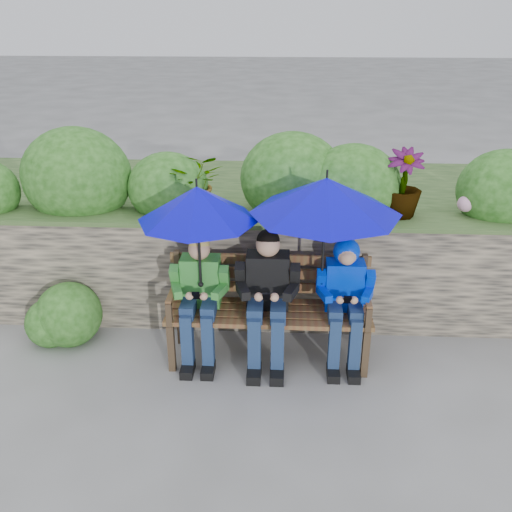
# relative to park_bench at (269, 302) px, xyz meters

# --- Properties ---
(ground) EXTENTS (60.00, 60.00, 0.00)m
(ground) POSITION_rel_park_bench_xyz_m (-0.10, -0.21, -0.49)
(ground) COLOR slate
(ground) RESTS_ON ground
(garden_backdrop) EXTENTS (8.00, 2.89, 1.85)m
(garden_backdrop) POSITION_rel_park_bench_xyz_m (-0.25, 1.39, 0.12)
(garden_backdrop) COLOR #32312C
(garden_backdrop) RESTS_ON ground
(park_bench) EXTENTS (1.65, 0.48, 0.87)m
(park_bench) POSITION_rel_park_bench_xyz_m (0.00, 0.00, 0.00)
(park_bench) COLOR #3C2D1E
(park_bench) RESTS_ON ground
(boy_left) EXTENTS (0.47, 0.54, 1.06)m
(boy_left) POSITION_rel_park_bench_xyz_m (-0.56, -0.07, 0.10)
(boy_left) COLOR #278727
(boy_left) RESTS_ON ground
(boy_middle) EXTENTS (0.51, 0.59, 1.12)m
(boy_middle) POSITION_rel_park_bench_xyz_m (-0.01, -0.08, 0.13)
(boy_middle) COLOR black
(boy_middle) RESTS_ON ground
(boy_right) EXTENTS (0.45, 0.55, 1.05)m
(boy_right) POSITION_rel_park_bench_xyz_m (0.60, -0.06, 0.14)
(boy_right) COLOR #0010C5
(boy_right) RESTS_ON ground
(umbrella_left) EXTENTS (0.92, 0.92, 0.89)m
(umbrella_left) POSITION_rel_park_bench_xyz_m (-0.54, -0.10, 0.86)
(umbrella_left) COLOR #0200C3
(umbrella_left) RESTS_ON ground
(umbrella_right) EXTENTS (1.15, 1.15, 0.93)m
(umbrella_right) POSITION_rel_park_bench_xyz_m (0.41, -0.04, 0.92)
(umbrella_right) COLOR #0200C3
(umbrella_right) RESTS_ON ground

